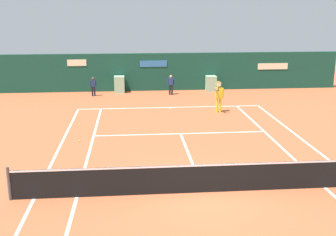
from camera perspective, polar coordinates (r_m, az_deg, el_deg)
name	(u,v)px	position (r m, az deg, el deg)	size (l,w,h in m)	color
ground_plane	(201,185)	(14.14, 4.52, -9.03)	(80.00, 80.00, 0.01)	#B25633
tennis_net	(204,177)	(13.42, 4.97, -8.03)	(12.10, 0.10, 1.07)	#4C4C51
sponsor_back_wall	(163,73)	(29.55, -0.69, 6.19)	(25.00, 1.02, 2.62)	#144233
player_on_baseline	(219,95)	(23.44, 6.93, 3.12)	(0.58, 0.74, 1.87)	yellow
ball_kid_right_post	(171,83)	(28.11, 0.39, 4.71)	(0.44, 0.22, 1.32)	black
ball_kid_left_post	(93,85)	(28.10, -10.12, 4.40)	(0.42, 0.20, 1.26)	black
tennis_ball_mid_court	(80,141)	(18.80, -11.92, -3.07)	(0.07, 0.07, 0.07)	#CCE033
tennis_ball_by_sideline	(80,125)	(21.34, -11.91, -0.91)	(0.07, 0.07, 0.07)	#CCE033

